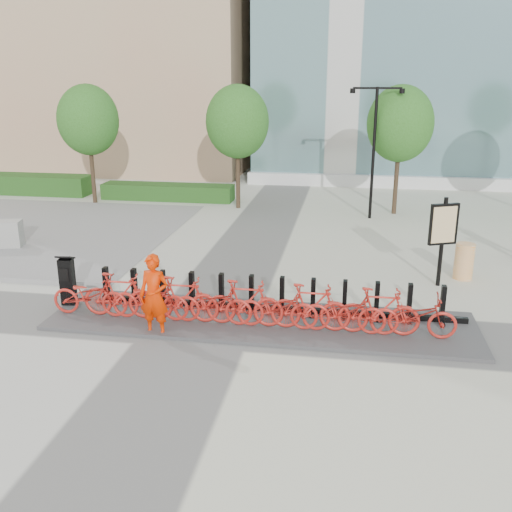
% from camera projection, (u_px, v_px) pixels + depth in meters
% --- Properties ---
extents(ground, '(120.00, 120.00, 0.00)m').
position_uv_depth(ground, '(201.00, 324.00, 12.84)').
color(ground, beige).
extents(hedge_b, '(6.00, 1.20, 0.70)m').
position_uv_depth(hedge_b, '(168.00, 192.00, 25.95)').
color(hedge_b, '#1F5413').
rests_on(hedge_b, ground).
extents(tree_0, '(2.60, 2.60, 5.10)m').
position_uv_depth(tree_0, '(88.00, 120.00, 24.32)').
color(tree_0, '#2F201A').
rests_on(tree_0, ground).
extents(tree_1, '(2.60, 2.60, 5.10)m').
position_uv_depth(tree_1, '(237.00, 122.00, 23.31)').
color(tree_1, '#2F201A').
rests_on(tree_1, ground).
extents(tree_2, '(2.60, 2.60, 5.10)m').
position_uv_depth(tree_2, '(400.00, 124.00, 22.30)').
color(tree_2, '#2F201A').
rests_on(tree_2, ground).
extents(streetlamp, '(2.00, 0.20, 5.00)m').
position_uv_depth(streetlamp, '(374.00, 138.00, 21.65)').
color(streetlamp, black).
rests_on(streetlamp, ground).
extents(dock_pad, '(9.60, 2.40, 0.08)m').
position_uv_depth(dock_pad, '(260.00, 321.00, 12.91)').
color(dock_pad, '#464647').
rests_on(dock_pad, ground).
extents(dock_rail_posts, '(8.02, 0.50, 0.85)m').
position_uv_depth(dock_rail_posts, '(266.00, 295.00, 13.21)').
color(dock_rail_posts, black).
rests_on(dock_rail_posts, dock_pad).
extents(bike_0, '(1.79, 0.62, 0.94)m').
position_uv_depth(bike_0, '(90.00, 295.00, 13.04)').
color(bike_0, '#B4231A').
rests_on(bike_0, dock_pad).
extents(bike_1, '(1.73, 0.49, 1.04)m').
position_uv_depth(bike_1, '(120.00, 295.00, 12.91)').
color(bike_1, '#B4231A').
rests_on(bike_1, dock_pad).
extents(bike_2, '(1.79, 0.62, 0.94)m').
position_uv_depth(bike_2, '(150.00, 299.00, 12.81)').
color(bike_2, '#B4231A').
rests_on(bike_2, dock_pad).
extents(bike_3, '(1.73, 0.49, 1.04)m').
position_uv_depth(bike_3, '(181.00, 299.00, 12.69)').
color(bike_3, '#B4231A').
rests_on(bike_3, dock_pad).
extents(bike_4, '(1.79, 0.62, 0.94)m').
position_uv_depth(bike_4, '(213.00, 303.00, 12.59)').
color(bike_4, '#B4231A').
rests_on(bike_4, dock_pad).
extents(bike_5, '(1.73, 0.49, 1.04)m').
position_uv_depth(bike_5, '(244.00, 303.00, 12.46)').
color(bike_5, '#B4231A').
rests_on(bike_5, dock_pad).
extents(bike_6, '(1.79, 0.62, 0.94)m').
position_uv_depth(bike_6, '(277.00, 307.00, 12.37)').
color(bike_6, '#B4231A').
rests_on(bike_6, dock_pad).
extents(bike_7, '(1.73, 0.49, 1.04)m').
position_uv_depth(bike_7, '(310.00, 307.00, 12.24)').
color(bike_7, '#B4231A').
rests_on(bike_7, dock_pad).
extents(bike_8, '(1.79, 0.62, 0.94)m').
position_uv_depth(bike_8, '(344.00, 311.00, 12.14)').
color(bike_8, '#B4231A').
rests_on(bike_8, dock_pad).
extents(bike_9, '(1.73, 0.49, 1.04)m').
position_uv_depth(bike_9, '(379.00, 311.00, 12.01)').
color(bike_9, '#B4231A').
rests_on(bike_9, dock_pad).
extents(bike_10, '(1.79, 0.62, 0.94)m').
position_uv_depth(bike_10, '(414.00, 316.00, 11.92)').
color(bike_10, '#B4231A').
rests_on(bike_10, dock_pad).
extents(kiosk, '(0.42, 0.36, 1.25)m').
position_uv_depth(kiosk, '(67.00, 280.00, 13.63)').
color(kiosk, black).
rests_on(kiosk, dock_pad).
extents(worker_red, '(0.71, 0.51, 1.81)m').
position_uv_depth(worker_red, '(154.00, 296.00, 12.03)').
color(worker_red, red).
rests_on(worker_red, ground).
extents(construction_barrel, '(0.60, 0.60, 1.00)m').
position_uv_depth(construction_barrel, '(464.00, 261.00, 15.63)').
color(construction_barrel, '#FF8300').
rests_on(construction_barrel, ground).
extents(map_sign, '(0.76, 0.42, 2.39)m').
position_uv_depth(map_sign, '(443.00, 228.00, 14.78)').
color(map_sign, black).
rests_on(map_sign, ground).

